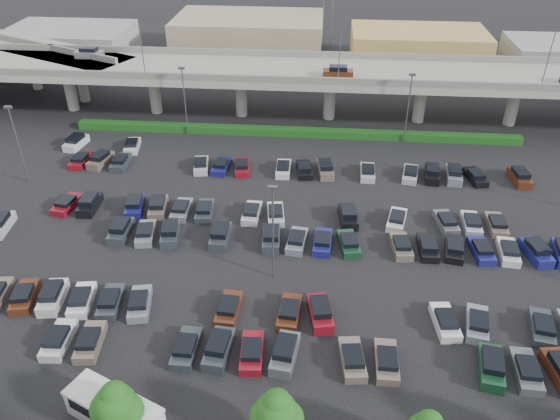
# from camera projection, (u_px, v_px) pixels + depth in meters

# --- Properties ---
(ground) EXTENTS (280.00, 280.00, 0.00)m
(ground) POSITION_uv_depth(u_px,v_px,m) (280.00, 230.00, 60.69)
(ground) COLOR black
(overpass) EXTENTS (150.00, 13.00, 15.80)m
(overpass) POSITION_uv_depth(u_px,v_px,m) (297.00, 75.00, 83.77)
(overpass) COLOR gray
(overpass) RESTS_ON ground
(on_ramp) EXTENTS (50.93, 30.13, 8.80)m
(on_ramp) POSITION_uv_depth(u_px,v_px,m) (9.00, 46.00, 96.90)
(on_ramp) COLOR gray
(on_ramp) RESTS_ON ground
(hedge) EXTENTS (66.00, 1.60, 1.10)m
(hedge) POSITION_uv_depth(u_px,v_px,m) (295.00, 132.00, 81.36)
(hedge) COLOR #134313
(hedge) RESTS_ON ground
(tree_row) EXTENTS (65.07, 3.66, 5.94)m
(tree_row) POSITION_uv_depth(u_px,v_px,m) (257.00, 413.00, 36.49)
(tree_row) COLOR #332316
(tree_row) RESTS_ON ground
(shuttle_bus) EXTENTS (7.89, 5.39, 2.41)m
(shuttle_bus) POSITION_uv_depth(u_px,v_px,m) (114.00, 410.00, 39.25)
(shuttle_bus) COLOR silver
(shuttle_bus) RESTS_ON ground
(parked_cars) EXTENTS (62.97, 41.64, 1.67)m
(parked_cars) POSITION_uv_depth(u_px,v_px,m) (279.00, 243.00, 57.61)
(parked_cars) COLOR #153D24
(parked_cars) RESTS_ON ground
(light_poles) EXTENTS (66.90, 48.38, 10.30)m
(light_poles) POSITION_uv_depth(u_px,v_px,m) (244.00, 171.00, 59.30)
(light_poles) COLOR #505055
(light_poles) RESTS_ON ground
(distant_buildings) EXTENTS (138.00, 24.00, 9.00)m
(distant_buildings) POSITION_uv_depth(u_px,v_px,m) (368.00, 43.00, 109.61)
(distant_buildings) COLOR gray
(distant_buildings) RESTS_ON ground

